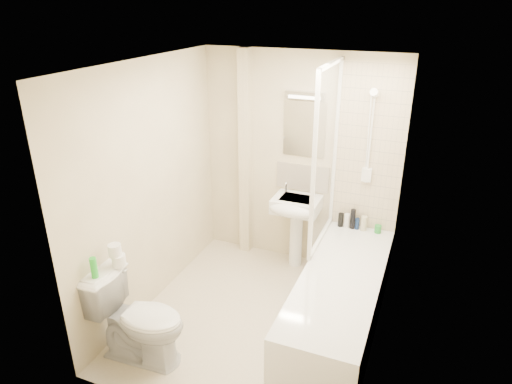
% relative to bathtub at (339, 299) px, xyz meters
% --- Properties ---
extents(floor, '(2.50, 2.50, 0.00)m').
position_rel_bathtub_xyz_m(floor, '(-0.75, -0.20, -0.29)').
color(floor, beige).
rests_on(floor, ground).
extents(wall_back, '(2.20, 0.02, 2.40)m').
position_rel_bathtub_xyz_m(wall_back, '(-0.75, 1.05, 0.91)').
color(wall_back, beige).
rests_on(wall_back, ground).
extents(wall_left, '(0.02, 2.50, 2.40)m').
position_rel_bathtub_xyz_m(wall_left, '(-1.85, -0.20, 0.91)').
color(wall_left, beige).
rests_on(wall_left, ground).
extents(wall_right, '(0.02, 2.50, 2.40)m').
position_rel_bathtub_xyz_m(wall_right, '(0.35, -0.20, 0.91)').
color(wall_right, beige).
rests_on(wall_right, ground).
extents(ceiling, '(2.20, 2.50, 0.02)m').
position_rel_bathtub_xyz_m(ceiling, '(-0.75, -0.20, 2.11)').
color(ceiling, white).
rests_on(ceiling, wall_back).
extents(tile_back, '(0.70, 0.01, 1.75)m').
position_rel_bathtub_xyz_m(tile_back, '(0.00, 1.04, 1.14)').
color(tile_back, beige).
rests_on(tile_back, wall_back).
extents(tile_right, '(0.01, 2.10, 1.75)m').
position_rel_bathtub_xyz_m(tile_right, '(0.34, 0.00, 1.14)').
color(tile_right, beige).
rests_on(tile_right, wall_right).
extents(pipe_boxing, '(0.12, 0.12, 2.40)m').
position_rel_bathtub_xyz_m(pipe_boxing, '(-1.37, 0.99, 0.91)').
color(pipe_boxing, beige).
rests_on(pipe_boxing, ground).
extents(splashback, '(0.60, 0.02, 0.30)m').
position_rel_bathtub_xyz_m(splashback, '(-0.70, 1.04, 0.74)').
color(splashback, beige).
rests_on(splashback, wall_back).
extents(mirror, '(0.46, 0.01, 0.60)m').
position_rel_bathtub_xyz_m(mirror, '(-0.70, 1.04, 1.29)').
color(mirror, white).
rests_on(mirror, wall_back).
extents(strip_light, '(0.42, 0.07, 0.07)m').
position_rel_bathtub_xyz_m(strip_light, '(-0.70, 1.02, 1.66)').
color(strip_light, silver).
rests_on(strip_light, wall_back).
extents(bathtub, '(0.70, 2.10, 0.55)m').
position_rel_bathtub_xyz_m(bathtub, '(0.00, 0.00, 0.00)').
color(bathtub, white).
rests_on(bathtub, ground).
extents(shower_screen, '(0.04, 0.92, 1.80)m').
position_rel_bathtub_xyz_m(shower_screen, '(-0.35, 0.60, 1.16)').
color(shower_screen, white).
rests_on(shower_screen, bathtub).
extents(shower_fixture, '(0.10, 0.16, 0.99)m').
position_rel_bathtub_xyz_m(shower_fixture, '(-0.00, 0.99, 1.26)').
color(shower_fixture, white).
rests_on(shower_fixture, wall_back).
extents(pedestal_sink, '(0.51, 0.47, 0.98)m').
position_rel_bathtub_xyz_m(pedestal_sink, '(-0.70, 0.81, 0.40)').
color(pedestal_sink, white).
rests_on(pedestal_sink, ground).
extents(bottle_black_a, '(0.06, 0.06, 0.15)m').
position_rel_bathtub_xyz_m(bottle_black_a, '(-0.22, 0.96, 0.34)').
color(bottle_black_a, black).
rests_on(bottle_black_a, bathtub).
extents(bottle_white_a, '(0.06, 0.06, 0.16)m').
position_rel_bathtub_xyz_m(bottle_white_a, '(-0.16, 0.96, 0.34)').
color(bottle_white_a, white).
rests_on(bottle_white_a, bathtub).
extents(bottle_black_b, '(0.05, 0.05, 0.22)m').
position_rel_bathtub_xyz_m(bottle_black_b, '(-0.09, 0.96, 0.37)').
color(bottle_black_b, black).
rests_on(bottle_black_b, bathtub).
extents(bottle_blue, '(0.05, 0.05, 0.13)m').
position_rel_bathtub_xyz_m(bottle_blue, '(-0.04, 0.96, 0.32)').
color(bottle_blue, '#12254F').
rests_on(bottle_blue, bathtub).
extents(bottle_cream, '(0.07, 0.07, 0.16)m').
position_rel_bathtub_xyz_m(bottle_cream, '(0.03, 0.96, 0.34)').
color(bottle_cream, beige).
rests_on(bottle_cream, bathtub).
extents(bottle_green, '(0.07, 0.07, 0.08)m').
position_rel_bathtub_xyz_m(bottle_green, '(0.18, 0.96, 0.30)').
color(bottle_green, green).
rests_on(bottle_green, bathtub).
extents(toilet, '(0.53, 0.83, 0.81)m').
position_rel_bathtub_xyz_m(toilet, '(-1.47, -1.04, 0.11)').
color(toilet, white).
rests_on(toilet, ground).
extents(toilet_roll_lower, '(0.12, 0.12, 0.10)m').
position_rel_bathtub_xyz_m(toilet_roll_lower, '(-1.70, -0.94, 0.57)').
color(toilet_roll_lower, white).
rests_on(toilet_roll_lower, toilet).
extents(toilet_roll_upper, '(0.11, 0.11, 0.10)m').
position_rel_bathtub_xyz_m(toilet_roll_upper, '(-1.71, -0.95, 0.67)').
color(toilet_roll_upper, white).
rests_on(toilet_roll_upper, toilet_roll_lower).
extents(green_bottle, '(0.05, 0.05, 0.18)m').
position_rel_bathtub_xyz_m(green_bottle, '(-1.77, -1.15, 0.60)').
color(green_bottle, green).
rests_on(green_bottle, toilet).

